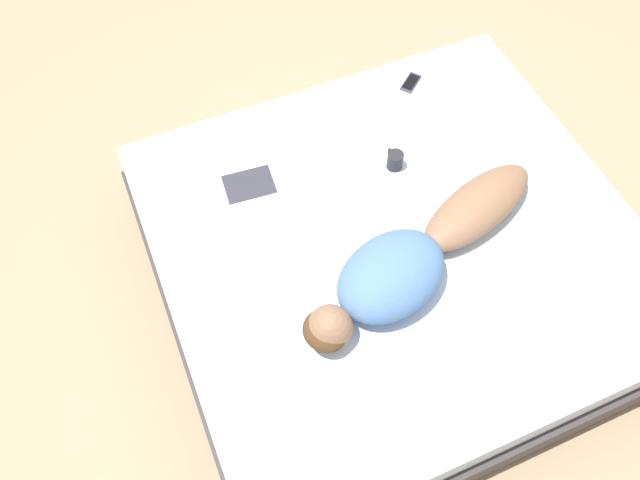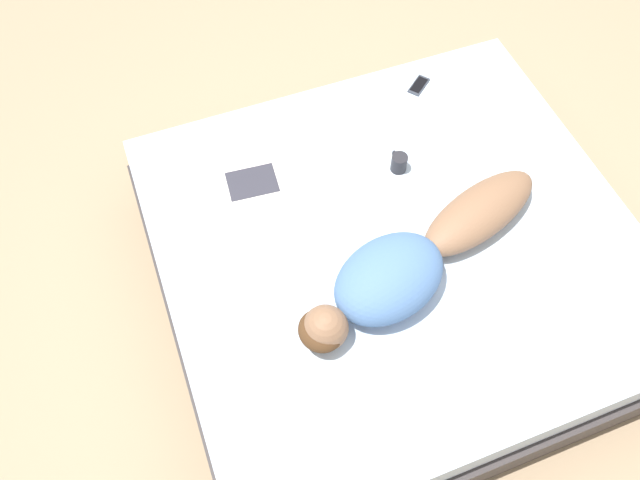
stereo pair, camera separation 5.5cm
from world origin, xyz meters
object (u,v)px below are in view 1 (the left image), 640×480
(coffee_mug, at_px, (395,160))
(cell_phone, at_px, (411,83))
(person, at_px, (414,258))
(open_magazine, at_px, (256,206))

(coffee_mug, bearing_deg, cell_phone, -35.59)
(person, bearing_deg, cell_phone, -45.56)
(open_magazine, xyz_separation_m, coffee_mug, (-0.03, -0.66, 0.04))
(person, bearing_deg, open_magazine, 23.41)
(person, relative_size, cell_phone, 8.76)
(person, distance_m, open_magazine, 0.74)
(open_magazine, bearing_deg, person, -133.12)
(open_magazine, distance_m, cell_phone, 1.06)
(open_magazine, height_order, cell_phone, same)
(open_magazine, distance_m, coffee_mug, 0.66)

